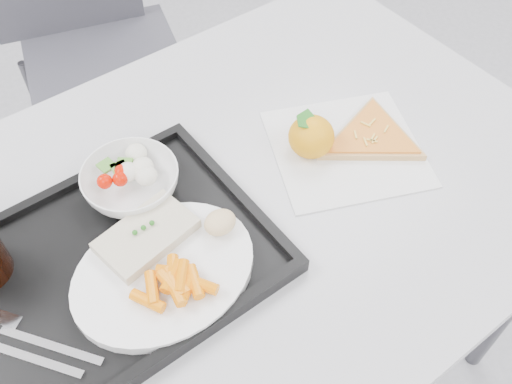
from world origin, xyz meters
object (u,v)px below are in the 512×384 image
at_px(dinner_plate, 164,272).
at_px(tray, 114,264).
at_px(chair, 86,25).
at_px(pizza_slice, 372,137).
at_px(salad_bowl, 131,182).
at_px(table, 224,228).
at_px(tangerine, 311,136).

bearing_deg(dinner_plate, tray, 127.17).
height_order(chair, pizza_slice, chair).
relative_size(dinner_plate, salad_bowl, 1.78).
height_order(dinner_plate, pizza_slice, dinner_plate).
xyz_separation_m(tray, pizza_slice, (0.48, -0.04, 0.00)).
distance_m(table, tray, 0.21).
distance_m(salad_bowl, tangerine, 0.31).
distance_m(dinner_plate, salad_bowl, 0.17).
height_order(table, dinner_plate, dinner_plate).
bearing_deg(tray, chair, 69.27).
bearing_deg(tray, table, 0.58).
xyz_separation_m(salad_bowl, tangerine, (0.29, -0.09, -0.00)).
xyz_separation_m(chair, pizza_slice, (0.15, -0.92, 0.22)).
bearing_deg(dinner_plate, chair, 73.28).
distance_m(chair, tray, 0.96).
height_order(dinner_plate, salad_bowl, salad_bowl).
bearing_deg(table, dinner_plate, -155.34).
distance_m(tray, salad_bowl, 0.14).
relative_size(chair, pizza_slice, 3.62).
bearing_deg(tangerine, pizza_slice, -24.57).
xyz_separation_m(table, salad_bowl, (-0.11, 0.10, 0.11)).
bearing_deg(table, chair, 81.05).
relative_size(tangerine, pizza_slice, 0.40).
relative_size(salad_bowl, pizza_slice, 0.59).
bearing_deg(pizza_slice, tray, 175.19).
bearing_deg(salad_bowl, tangerine, -17.44).
bearing_deg(tangerine, salad_bowl, 162.56).
bearing_deg(dinner_plate, salad_bowl, 76.11).
relative_size(chair, salad_bowl, 6.11).
height_order(dinner_plate, tangerine, tangerine).
xyz_separation_m(table, chair, (0.14, 0.88, -0.15)).
bearing_deg(salad_bowl, pizza_slice, -19.35).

